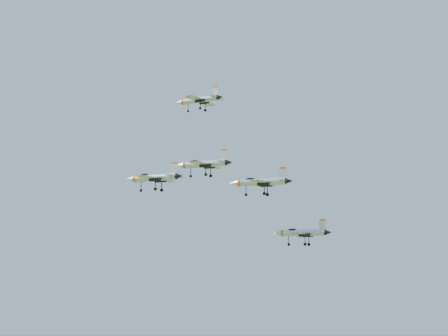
% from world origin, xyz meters
% --- Properties ---
extents(jet_lead, '(12.88, 10.60, 3.45)m').
position_xyz_m(jet_lead, '(-12.40, 14.63, 162.83)').
color(jet_lead, '#B7BDC5').
extents(jet_left_high, '(13.02, 10.72, 3.49)m').
position_xyz_m(jet_left_high, '(-4.09, 1.54, 145.34)').
color(jet_left_high, '#B7BDC5').
extents(jet_right_high, '(11.70, 9.60, 3.14)m').
position_xyz_m(jet_right_high, '(-3.23, -18.63, 140.18)').
color(jet_right_high, '#B7BDC5').
extents(jet_left_low, '(12.32, 10.12, 3.30)m').
position_xyz_m(jet_left_low, '(15.01, 7.25, 131.06)').
color(jet_left_low, '#B7BDC5').
extents(jet_right_low, '(11.06, 9.22, 2.96)m').
position_xyz_m(jet_right_low, '(15.90, -15.84, 138.70)').
color(jet_right_low, '#B7BDC5').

